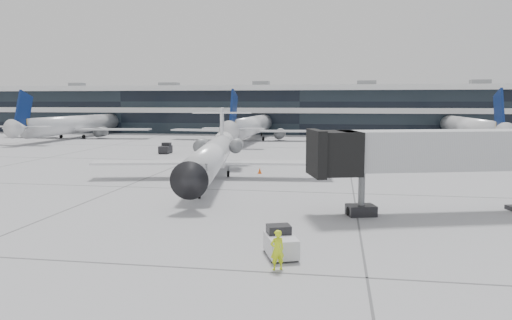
% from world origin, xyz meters
% --- Properties ---
extents(ground, '(220.00, 220.00, 0.00)m').
position_xyz_m(ground, '(0.00, 0.00, 0.00)').
color(ground, gray).
rests_on(ground, ground).
extents(terminal, '(170.00, 22.00, 10.00)m').
position_xyz_m(terminal, '(0.00, 82.00, 5.00)').
color(terminal, black).
rests_on(terminal, ground).
extents(bg_jet_left, '(32.00, 40.00, 9.60)m').
position_xyz_m(bg_jet_left, '(-45.00, 55.00, 0.00)').
color(bg_jet_left, silver).
rests_on(bg_jet_left, ground).
extents(bg_jet_center, '(32.00, 40.00, 9.60)m').
position_xyz_m(bg_jet_center, '(-8.00, 55.00, 0.00)').
color(bg_jet_center, silver).
rests_on(bg_jet_center, ground).
extents(bg_jet_right, '(32.00, 40.00, 9.60)m').
position_xyz_m(bg_jet_right, '(32.00, 55.00, 0.00)').
color(bg_jet_right, silver).
rests_on(bg_jet_right, ground).
extents(regional_jet, '(23.59, 29.43, 6.81)m').
position_xyz_m(regional_jet, '(-3.47, 5.93, 2.32)').
color(regional_jet, white).
rests_on(regional_jet, ground).
extents(jet_bridge, '(17.88, 8.04, 5.82)m').
position_xyz_m(jet_bridge, '(16.57, -6.13, 4.24)').
color(jet_bridge, silver).
rests_on(jet_bridge, ground).
extents(ramp_worker, '(0.80, 0.72, 1.84)m').
position_xyz_m(ramp_worker, '(6.06, -19.57, 0.92)').
color(ramp_worker, '#DEFF1A').
rests_on(ramp_worker, ground).
extents(baggage_tug, '(2.02, 2.58, 1.44)m').
position_xyz_m(baggage_tug, '(5.97, -17.55, 0.65)').
color(baggage_tug, silver).
rests_on(baggage_tug, ground).
extents(traffic_cone, '(0.49, 0.49, 0.64)m').
position_xyz_m(traffic_cone, '(0.59, 10.01, 0.30)').
color(traffic_cone, '#F0550C').
rests_on(traffic_cone, ground).
extents(far_tug, '(1.52, 2.48, 1.55)m').
position_xyz_m(far_tug, '(-16.15, 28.00, 0.69)').
color(far_tug, black).
rests_on(far_tug, ground).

